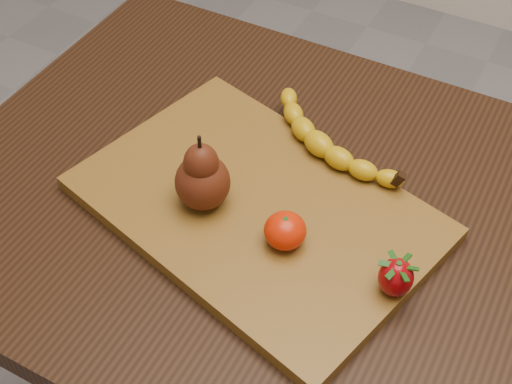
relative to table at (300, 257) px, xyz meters
The scene contains 6 objects.
table is the anchor object (origin of this frame).
cutting_board 0.12m from the table, 149.47° to the right, with size 0.45×0.30×0.02m, color brown.
banana 0.16m from the table, 103.60° to the left, with size 0.21×0.05×0.03m, color #C79E09, non-canonical shape.
pear 0.22m from the table, 151.84° to the right, with size 0.07×0.07×0.11m, color #4E1D0C, non-canonical shape.
mandarin 0.16m from the table, 83.42° to the right, with size 0.05×0.05×0.04m, color red.
strawberry 0.22m from the table, 26.84° to the right, with size 0.04×0.04×0.05m, color #8F0309, non-canonical shape.
Camera 1 is at (0.24, -0.58, 1.46)m, focal length 50.00 mm.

